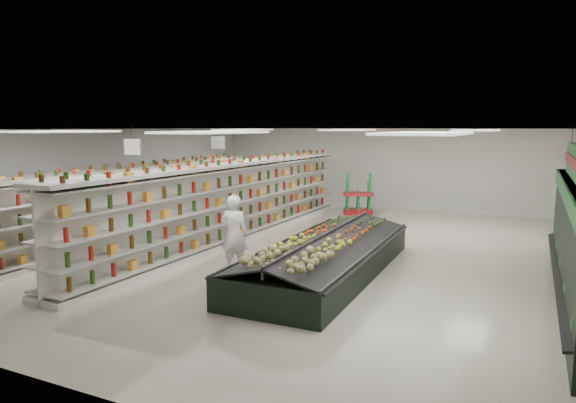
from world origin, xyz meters
The scene contains 14 objects.
floor centered at (0.00, 0.00, 0.00)m, with size 16.00×16.00×0.00m, color beige.
ceiling centered at (0.00, 0.00, 3.20)m, with size 14.00×16.00×0.02m, color white.
wall_back centered at (0.00, 8.00, 1.60)m, with size 14.00×0.02×3.20m, color silver.
wall_front centered at (0.00, -8.00, 1.60)m, with size 14.00×0.02×3.20m, color silver.
wall_left centered at (-7.00, 0.00, 1.60)m, with size 0.02×16.00×3.20m, color silver.
aisle_sign_near centered at (-3.80, -2.00, 2.75)m, with size 0.52×0.06×0.75m.
aisle_sign_far centered at (-3.80, 2.00, 2.75)m, with size 0.52×0.06×0.75m.
hortifruti_banner centered at (6.25, -1.50, 2.65)m, with size 0.12×3.20×0.95m.
gondola_left centered at (-5.10, -0.64, 0.96)m, with size 1.22×12.14×2.10m.
gondola_center centered at (-2.27, 0.37, 1.03)m, with size 1.24×13.01×2.25m.
produce_island centered at (1.53, -1.84, 0.43)m, with size 2.39×6.36×0.94m.
soda_endcap centered at (-0.29, 6.12, 0.70)m, with size 1.33×1.12×1.44m.
shopper_main centered at (-0.37, -2.66, 0.89)m, with size 0.65×0.43×1.78m, color silver.
shopper_background centered at (-3.01, 4.30, 0.95)m, with size 0.92×0.57×1.90m, color #99775E.
Camera 1 is at (5.55, -12.27, 3.26)m, focal length 32.00 mm.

